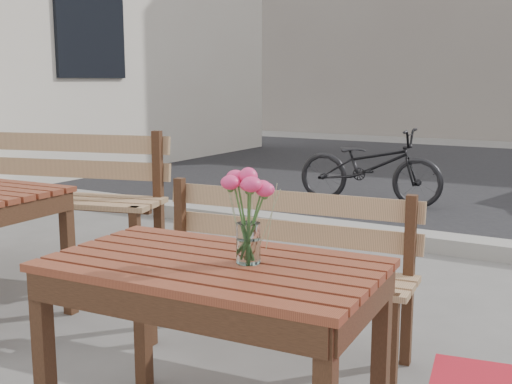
{
  "coord_description": "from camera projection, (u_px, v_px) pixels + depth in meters",
  "views": [
    {
      "loc": [
        1.15,
        -1.78,
        1.28
      ],
      "look_at": [
        0.09,
        0.03,
        0.91
      ],
      "focal_mm": 45.0,
      "sensor_mm": 36.0,
      "label": 1
    }
  ],
  "objects": [
    {
      "name": "main_bench",
      "position": [
        281.0,
        250.0,
        3.02
      ],
      "size": [
        1.32,
        0.51,
        0.8
      ],
      "rotation": [
        0.0,
        0.0,
        0.1
      ],
      "color": "#926F4B",
      "rests_on": "ground"
    },
    {
      "name": "main_vase",
      "position": [
        248.0,
        204.0,
        2.08
      ],
      "size": [
        0.17,
        0.17,
        0.32
      ],
      "color": "white",
      "rests_on": "main_table"
    },
    {
      "name": "main_table",
      "position": [
        213.0,
        293.0,
        2.16
      ],
      "size": [
        1.14,
        0.71,
        0.68
      ],
      "rotation": [
        0.0,
        0.0,
        0.06
      ],
      "color": "maroon",
      "rests_on": "ground"
    },
    {
      "name": "bicycle",
      "position": [
        370.0,
        166.0,
        6.63
      ],
      "size": [
        1.55,
        0.64,
        0.79
      ],
      "primitive_type": "imported",
      "rotation": [
        0.0,
        0.0,
        1.64
      ],
      "color": "black",
      "rests_on": "ground"
    },
    {
      "name": "street",
      "position": [
        494.0,
        203.0,
        6.6
      ],
      "size": [
        30.0,
        8.12,
        0.12
      ],
      "color": "black",
      "rests_on": "ground"
    },
    {
      "name": "second_bench",
      "position": [
        56.0,
        183.0,
        4.34
      ],
      "size": [
        1.63,
        0.84,
        0.97
      ],
      "rotation": [
        0.0,
        0.0,
        0.25
      ],
      "color": "#926F4B",
      "rests_on": "ground"
    }
  ]
}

